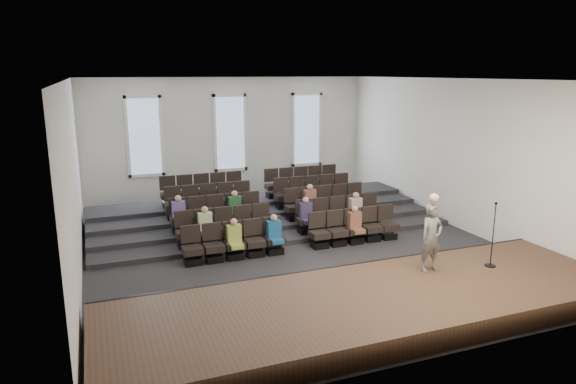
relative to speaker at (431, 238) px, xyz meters
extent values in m
plane|color=black|center=(-1.95, 4.35, -1.33)|extent=(14.00, 14.00, 0.00)
cube|color=white|center=(-1.95, 4.35, 3.68)|extent=(12.00, 14.00, 0.02)
cube|color=white|center=(-1.95, 11.37, 1.17)|extent=(12.00, 0.04, 5.00)
cube|color=white|center=(-1.95, -2.67, 1.17)|extent=(12.00, 0.04, 5.00)
cube|color=white|center=(-7.97, 4.35, 1.17)|extent=(0.04, 14.00, 5.00)
cube|color=white|center=(4.07, 4.35, 1.17)|extent=(0.04, 14.00, 5.00)
cube|color=#432A1C|center=(-1.95, -0.75, -1.08)|extent=(11.80, 3.60, 0.50)
cube|color=black|center=(-1.95, 1.02, -1.08)|extent=(11.80, 0.06, 0.52)
cube|color=black|center=(-1.95, 6.68, -1.25)|extent=(11.80, 4.80, 0.15)
cube|color=black|center=(-1.95, 7.20, -1.18)|extent=(11.80, 3.75, 0.30)
cube|color=black|center=(-1.95, 7.73, -1.10)|extent=(11.80, 2.70, 0.45)
cube|color=black|center=(-1.95, 8.25, -1.03)|extent=(11.80, 1.65, 0.60)
cube|color=black|center=(-5.08, 3.75, -1.23)|extent=(0.47, 0.43, 0.20)
cube|color=black|center=(-5.08, 3.75, -0.92)|extent=(0.55, 0.50, 0.19)
cube|color=black|center=(-5.08, 3.96, -0.51)|extent=(0.55, 0.08, 0.50)
cube|color=black|center=(-4.48, 3.75, -1.23)|extent=(0.47, 0.43, 0.20)
cube|color=black|center=(-4.48, 3.75, -0.92)|extent=(0.55, 0.50, 0.19)
cube|color=black|center=(-4.48, 3.96, -0.51)|extent=(0.55, 0.08, 0.50)
cube|color=black|center=(-3.88, 3.75, -1.23)|extent=(0.47, 0.43, 0.20)
cube|color=black|center=(-3.88, 3.75, -0.92)|extent=(0.55, 0.50, 0.19)
cube|color=black|center=(-3.88, 3.96, -0.51)|extent=(0.55, 0.08, 0.50)
cube|color=black|center=(-3.28, 3.75, -1.23)|extent=(0.47, 0.43, 0.20)
cube|color=black|center=(-3.28, 3.75, -0.92)|extent=(0.55, 0.50, 0.19)
cube|color=black|center=(-3.28, 3.96, -0.51)|extent=(0.55, 0.08, 0.50)
cube|color=black|center=(-2.68, 3.75, -1.23)|extent=(0.47, 0.43, 0.20)
cube|color=black|center=(-2.68, 3.75, -0.92)|extent=(0.55, 0.50, 0.19)
cube|color=black|center=(-2.68, 3.96, -0.51)|extent=(0.55, 0.08, 0.50)
cube|color=black|center=(-1.23, 3.75, -1.23)|extent=(0.47, 0.43, 0.20)
cube|color=black|center=(-1.23, 3.75, -0.92)|extent=(0.55, 0.50, 0.19)
cube|color=black|center=(-1.23, 3.96, -0.51)|extent=(0.55, 0.08, 0.50)
cube|color=black|center=(-0.63, 3.75, -1.23)|extent=(0.47, 0.43, 0.20)
cube|color=black|center=(-0.63, 3.75, -0.92)|extent=(0.55, 0.50, 0.19)
cube|color=black|center=(-0.63, 3.96, -0.51)|extent=(0.55, 0.08, 0.50)
cube|color=black|center=(-0.03, 3.75, -1.23)|extent=(0.47, 0.43, 0.20)
cube|color=black|center=(-0.03, 3.75, -0.92)|extent=(0.55, 0.50, 0.19)
cube|color=black|center=(-0.03, 3.96, -0.51)|extent=(0.55, 0.08, 0.50)
cube|color=black|center=(0.57, 3.75, -1.23)|extent=(0.47, 0.43, 0.20)
cube|color=black|center=(0.57, 3.75, -0.92)|extent=(0.55, 0.50, 0.19)
cube|color=black|center=(0.57, 3.96, -0.51)|extent=(0.55, 0.08, 0.50)
cube|color=black|center=(1.17, 3.75, -1.23)|extent=(0.47, 0.43, 0.20)
cube|color=black|center=(1.17, 3.75, -0.92)|extent=(0.55, 0.50, 0.19)
cube|color=black|center=(1.17, 3.96, -0.51)|extent=(0.55, 0.08, 0.50)
cube|color=black|center=(-5.08, 4.80, -1.08)|extent=(0.47, 0.43, 0.20)
cube|color=black|center=(-5.08, 4.80, -0.77)|extent=(0.55, 0.50, 0.19)
cube|color=black|center=(-5.08, 5.01, -0.36)|extent=(0.55, 0.08, 0.50)
cube|color=black|center=(-4.48, 4.80, -1.08)|extent=(0.47, 0.43, 0.20)
cube|color=black|center=(-4.48, 4.80, -0.77)|extent=(0.55, 0.50, 0.19)
cube|color=black|center=(-4.48, 5.01, -0.36)|extent=(0.55, 0.08, 0.50)
cube|color=black|center=(-3.88, 4.80, -1.08)|extent=(0.47, 0.43, 0.20)
cube|color=black|center=(-3.88, 4.80, -0.77)|extent=(0.55, 0.50, 0.19)
cube|color=black|center=(-3.88, 5.01, -0.36)|extent=(0.55, 0.08, 0.50)
cube|color=black|center=(-3.28, 4.80, -1.08)|extent=(0.47, 0.43, 0.20)
cube|color=black|center=(-3.28, 4.80, -0.77)|extent=(0.55, 0.50, 0.19)
cube|color=black|center=(-3.28, 5.01, -0.36)|extent=(0.55, 0.08, 0.50)
cube|color=black|center=(-2.68, 4.80, -1.08)|extent=(0.47, 0.43, 0.20)
cube|color=black|center=(-2.68, 4.80, -0.77)|extent=(0.55, 0.50, 0.19)
cube|color=black|center=(-2.68, 5.01, -0.36)|extent=(0.55, 0.08, 0.50)
cube|color=black|center=(-1.23, 4.80, -1.08)|extent=(0.47, 0.43, 0.20)
cube|color=black|center=(-1.23, 4.80, -0.77)|extent=(0.55, 0.50, 0.19)
cube|color=black|center=(-1.23, 5.01, -0.36)|extent=(0.55, 0.08, 0.50)
cube|color=black|center=(-0.63, 4.80, -1.08)|extent=(0.47, 0.43, 0.20)
cube|color=black|center=(-0.63, 4.80, -0.77)|extent=(0.55, 0.50, 0.19)
cube|color=black|center=(-0.63, 5.01, -0.36)|extent=(0.55, 0.08, 0.50)
cube|color=black|center=(-0.03, 4.80, -1.08)|extent=(0.47, 0.43, 0.20)
cube|color=black|center=(-0.03, 4.80, -0.77)|extent=(0.55, 0.50, 0.19)
cube|color=black|center=(-0.03, 5.01, -0.36)|extent=(0.55, 0.08, 0.50)
cube|color=black|center=(0.57, 4.80, -1.08)|extent=(0.47, 0.43, 0.20)
cube|color=black|center=(0.57, 4.80, -0.77)|extent=(0.55, 0.50, 0.19)
cube|color=black|center=(0.57, 5.01, -0.36)|extent=(0.55, 0.08, 0.50)
cube|color=black|center=(1.17, 4.80, -1.08)|extent=(0.47, 0.43, 0.20)
cube|color=black|center=(1.17, 4.80, -0.77)|extent=(0.55, 0.50, 0.19)
cube|color=black|center=(1.17, 5.01, -0.36)|extent=(0.55, 0.08, 0.50)
cube|color=black|center=(-5.08, 5.85, -0.93)|extent=(0.47, 0.42, 0.20)
cube|color=black|center=(-5.08, 5.85, -0.62)|extent=(0.55, 0.50, 0.19)
cube|color=black|center=(-5.08, 6.06, -0.21)|extent=(0.55, 0.08, 0.50)
cube|color=black|center=(-4.48, 5.85, -0.93)|extent=(0.47, 0.42, 0.20)
cube|color=black|center=(-4.48, 5.85, -0.62)|extent=(0.55, 0.50, 0.19)
cube|color=black|center=(-4.48, 6.06, -0.21)|extent=(0.55, 0.08, 0.50)
cube|color=black|center=(-3.88, 5.85, -0.93)|extent=(0.47, 0.42, 0.20)
cube|color=black|center=(-3.88, 5.85, -0.62)|extent=(0.55, 0.50, 0.19)
cube|color=black|center=(-3.88, 6.06, -0.21)|extent=(0.55, 0.08, 0.50)
cube|color=black|center=(-3.28, 5.85, -0.93)|extent=(0.47, 0.42, 0.20)
cube|color=black|center=(-3.28, 5.85, -0.62)|extent=(0.55, 0.50, 0.19)
cube|color=black|center=(-3.28, 6.06, -0.21)|extent=(0.55, 0.08, 0.50)
cube|color=black|center=(-2.68, 5.85, -0.93)|extent=(0.47, 0.42, 0.20)
cube|color=black|center=(-2.68, 5.85, -0.62)|extent=(0.55, 0.50, 0.19)
cube|color=black|center=(-2.68, 6.06, -0.21)|extent=(0.55, 0.08, 0.50)
cube|color=black|center=(-1.23, 5.85, -0.93)|extent=(0.47, 0.42, 0.20)
cube|color=black|center=(-1.23, 5.85, -0.62)|extent=(0.55, 0.50, 0.19)
cube|color=black|center=(-1.23, 6.06, -0.21)|extent=(0.55, 0.08, 0.50)
cube|color=black|center=(-0.63, 5.85, -0.93)|extent=(0.47, 0.42, 0.20)
cube|color=black|center=(-0.63, 5.85, -0.62)|extent=(0.55, 0.50, 0.19)
cube|color=black|center=(-0.63, 6.06, -0.21)|extent=(0.55, 0.08, 0.50)
cube|color=black|center=(-0.03, 5.85, -0.93)|extent=(0.47, 0.42, 0.20)
cube|color=black|center=(-0.03, 5.85, -0.62)|extent=(0.55, 0.50, 0.19)
cube|color=black|center=(-0.03, 6.06, -0.21)|extent=(0.55, 0.08, 0.50)
cube|color=black|center=(0.57, 5.85, -0.93)|extent=(0.47, 0.42, 0.20)
cube|color=black|center=(0.57, 5.85, -0.62)|extent=(0.55, 0.50, 0.19)
cube|color=black|center=(0.57, 6.06, -0.21)|extent=(0.55, 0.08, 0.50)
cube|color=black|center=(1.17, 5.85, -0.93)|extent=(0.47, 0.42, 0.20)
cube|color=black|center=(1.17, 5.85, -0.62)|extent=(0.55, 0.50, 0.19)
cube|color=black|center=(1.17, 6.06, -0.21)|extent=(0.55, 0.08, 0.50)
cube|color=black|center=(-5.08, 6.90, -0.78)|extent=(0.47, 0.42, 0.20)
cube|color=black|center=(-5.08, 6.90, -0.47)|extent=(0.55, 0.50, 0.19)
cube|color=black|center=(-5.08, 7.11, -0.06)|extent=(0.55, 0.08, 0.50)
cube|color=black|center=(-4.48, 6.90, -0.78)|extent=(0.47, 0.42, 0.20)
cube|color=black|center=(-4.48, 6.90, -0.47)|extent=(0.55, 0.50, 0.19)
cube|color=black|center=(-4.48, 7.11, -0.06)|extent=(0.55, 0.08, 0.50)
cube|color=black|center=(-3.88, 6.90, -0.78)|extent=(0.47, 0.42, 0.20)
cube|color=black|center=(-3.88, 6.90, -0.47)|extent=(0.55, 0.50, 0.19)
cube|color=black|center=(-3.88, 7.11, -0.06)|extent=(0.55, 0.08, 0.50)
cube|color=black|center=(-3.28, 6.90, -0.78)|extent=(0.47, 0.42, 0.20)
cube|color=black|center=(-3.28, 6.90, -0.47)|extent=(0.55, 0.50, 0.19)
cube|color=black|center=(-3.28, 7.11, -0.06)|extent=(0.55, 0.08, 0.50)
cube|color=black|center=(-2.68, 6.90, -0.78)|extent=(0.47, 0.42, 0.20)
cube|color=black|center=(-2.68, 6.90, -0.47)|extent=(0.55, 0.50, 0.19)
cube|color=black|center=(-2.68, 7.11, -0.06)|extent=(0.55, 0.08, 0.50)
cube|color=black|center=(-1.23, 6.90, -0.78)|extent=(0.47, 0.42, 0.20)
cube|color=black|center=(-1.23, 6.90, -0.47)|extent=(0.55, 0.50, 0.19)
cube|color=black|center=(-1.23, 7.11, -0.06)|extent=(0.55, 0.08, 0.50)
cube|color=black|center=(-0.63, 6.90, -0.78)|extent=(0.47, 0.42, 0.20)
cube|color=black|center=(-0.63, 6.90, -0.47)|extent=(0.55, 0.50, 0.19)
cube|color=black|center=(-0.63, 7.11, -0.06)|extent=(0.55, 0.08, 0.50)
cube|color=black|center=(-0.03, 6.90, -0.78)|extent=(0.47, 0.42, 0.20)
cube|color=black|center=(-0.03, 6.90, -0.47)|extent=(0.55, 0.50, 0.19)
cube|color=black|center=(-0.03, 7.11, -0.06)|extent=(0.55, 0.08, 0.50)
cube|color=black|center=(0.57, 6.90, -0.78)|extent=(0.47, 0.42, 0.20)
cube|color=black|center=(0.57, 6.90, -0.47)|extent=(0.55, 0.50, 0.19)
cube|color=black|center=(0.57, 7.11, -0.06)|extent=(0.55, 0.08, 0.50)
cube|color=black|center=(1.17, 6.90, -0.78)|extent=(0.47, 0.42, 0.20)
cube|color=black|center=(1.17, 6.90, -0.47)|extent=(0.55, 0.50, 0.19)
cube|color=black|center=(1.17, 7.11, -0.06)|extent=(0.55, 0.08, 0.50)
cube|color=black|center=(-5.08, 7.95, -0.63)|extent=(0.47, 0.42, 0.20)
cube|color=black|center=(-5.08, 7.95, -0.32)|extent=(0.55, 0.50, 0.19)
cube|color=black|center=(-5.08, 8.16, 0.09)|extent=(0.55, 0.08, 0.50)
cube|color=black|center=(-4.48, 7.95, -0.63)|extent=(0.47, 0.42, 0.20)
cube|color=black|center=(-4.48, 7.95, -0.32)|extent=(0.55, 0.50, 0.19)
cube|color=black|center=(-4.48, 8.16, 0.09)|extent=(0.55, 0.08, 0.50)
cube|color=black|center=(-3.88, 7.95, -0.63)|extent=(0.47, 0.42, 0.20)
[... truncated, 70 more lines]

